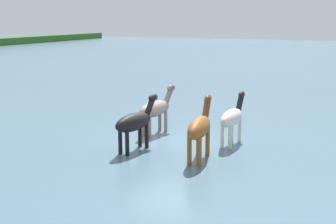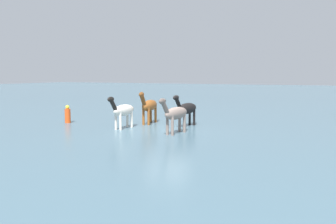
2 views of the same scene
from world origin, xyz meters
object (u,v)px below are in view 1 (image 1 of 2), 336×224
object	(u,v)px
horse_dark_mare	(156,109)
horse_dun_straggler	(135,122)
horse_pinto_flank	(200,127)
horse_rear_stallion	(232,118)

from	to	relation	value
horse_dark_mare	horse_dun_straggler	xyz separation A→B (m)	(-2.49, -0.35, 0.00)
horse_dun_straggler	horse_pinto_flank	world-z (taller)	horse_pinto_flank
horse_dun_straggler	horse_dark_mare	bearing A→B (deg)	17.26
horse_rear_stallion	horse_dun_straggler	world-z (taller)	horse_dun_straggler
horse_rear_stallion	horse_pinto_flank	bearing A→B (deg)	170.23
horse_dark_mare	horse_dun_straggler	bearing A→B (deg)	-162.16
horse_rear_stallion	horse_pinto_flank	xyz separation A→B (m)	(-2.28, 0.48, 0.09)
horse_dark_mare	horse_pinto_flank	bearing A→B (deg)	-121.65
horse_rear_stallion	horse_dun_straggler	size ratio (longest dim) A/B	0.98
horse_rear_stallion	horse_pinto_flank	size ratio (longest dim) A/B	0.91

